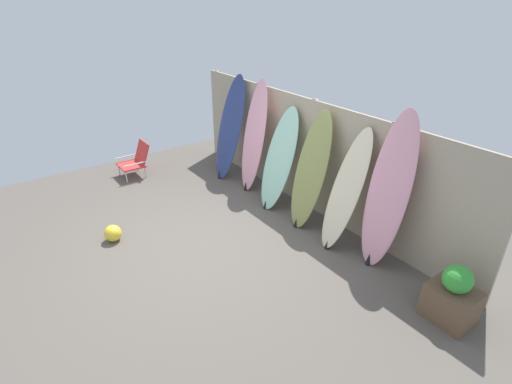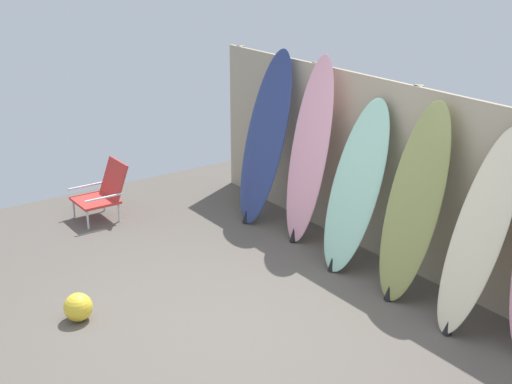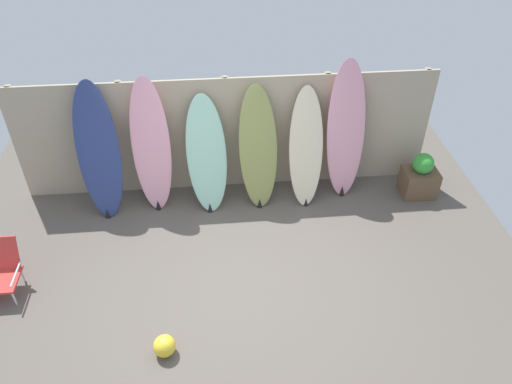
# 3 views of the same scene
# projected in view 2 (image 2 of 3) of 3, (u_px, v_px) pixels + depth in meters

# --- Properties ---
(ground) EXTENTS (7.68, 7.68, 0.00)m
(ground) POSITION_uv_depth(u_px,v_px,m) (234.00, 326.00, 5.97)
(ground) COLOR #5B544C
(fence_back) EXTENTS (6.08, 0.11, 1.80)m
(fence_back) POSITION_uv_depth(u_px,v_px,m) (409.00, 180.00, 6.75)
(fence_back) COLOR tan
(fence_back) RESTS_ON ground
(surfboard_navy_0) EXTENTS (0.66, 0.70, 1.93)m
(surfboard_navy_0) POSITION_uv_depth(u_px,v_px,m) (265.00, 138.00, 7.89)
(surfboard_navy_0) COLOR navy
(surfboard_navy_0) RESTS_ON ground
(surfboard_pink_1) EXTENTS (0.55, 0.47, 1.96)m
(surfboard_pink_1) POSITION_uv_depth(u_px,v_px,m) (309.00, 152.00, 7.35)
(surfboard_pink_1) COLOR pink
(surfboard_pink_1) RESTS_ON ground
(surfboard_seafoam_2) EXTENTS (0.62, 0.68, 1.65)m
(surfboard_seafoam_2) POSITION_uv_depth(u_px,v_px,m) (356.00, 187.00, 6.80)
(surfboard_seafoam_2) COLOR #9ED6BC
(surfboard_seafoam_2) RESTS_ON ground
(surfboard_olive_3) EXTENTS (0.59, 0.60, 1.77)m
(surfboard_olive_3) POSITION_uv_depth(u_px,v_px,m) (414.00, 204.00, 6.22)
(surfboard_olive_3) COLOR olive
(surfboard_olive_3) RESTS_ON ground
(surfboard_cream_4) EXTENTS (0.53, 0.67, 1.69)m
(surfboard_cream_4) POSITION_uv_depth(u_px,v_px,m) (479.00, 234.00, 5.71)
(surfboard_cream_4) COLOR beige
(surfboard_cream_4) RESTS_ON ground
(beach_chair) EXTENTS (0.50, 0.55, 0.65)m
(beach_chair) POSITION_uv_depth(u_px,v_px,m) (104.00, 191.00, 8.13)
(beach_chair) COLOR silver
(beach_chair) RESTS_ON ground
(beach_ball) EXTENTS (0.25, 0.25, 0.25)m
(beach_ball) POSITION_uv_depth(u_px,v_px,m) (78.00, 307.00, 6.03)
(beach_ball) COLOR yellow
(beach_ball) RESTS_ON ground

